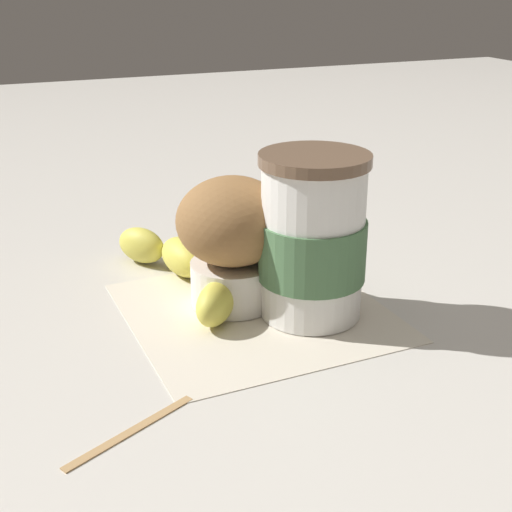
# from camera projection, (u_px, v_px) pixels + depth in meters

# --- Properties ---
(ground_plane) EXTENTS (3.00, 3.00, 0.00)m
(ground_plane) POSITION_uv_depth(u_px,v_px,m) (256.00, 312.00, 0.66)
(ground_plane) COLOR beige
(paper_napkin) EXTENTS (0.23, 0.23, 0.00)m
(paper_napkin) POSITION_uv_depth(u_px,v_px,m) (256.00, 312.00, 0.66)
(paper_napkin) COLOR beige
(paper_napkin) RESTS_ON ground_plane
(coffee_cup) EXTENTS (0.10, 0.10, 0.15)m
(coffee_cup) POSITION_uv_depth(u_px,v_px,m) (312.00, 240.00, 0.62)
(coffee_cup) COLOR white
(coffee_cup) RESTS_ON paper_napkin
(muffin) EXTENTS (0.10, 0.10, 0.12)m
(muffin) POSITION_uv_depth(u_px,v_px,m) (233.00, 236.00, 0.65)
(muffin) COLOR white
(muffin) RESTS_ON paper_napkin
(banana) EXTENTS (0.10, 0.23, 0.04)m
(banana) POSITION_uv_depth(u_px,v_px,m) (188.00, 268.00, 0.70)
(banana) COLOR #D6CC4C
(banana) RESTS_ON paper_napkin
(wooden_stirrer) EXTENTS (0.10, 0.05, 0.00)m
(wooden_stirrer) POSITION_uv_depth(u_px,v_px,m) (131.00, 431.00, 0.49)
(wooden_stirrer) COLOR tan
(wooden_stirrer) RESTS_ON ground_plane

